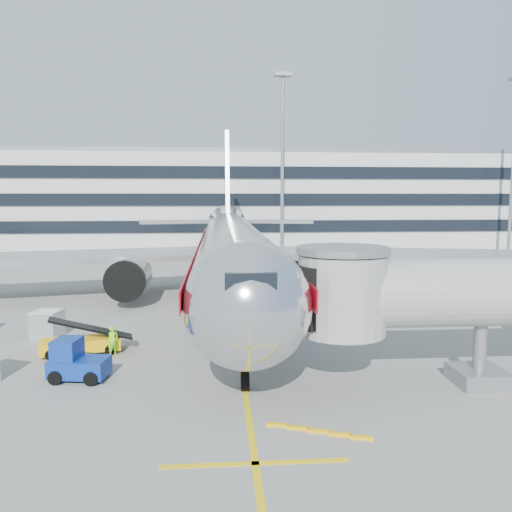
{
  "coord_description": "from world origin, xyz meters",
  "views": [
    {
      "loc": [
        -1.1,
        -28.78,
        8.35
      ],
      "look_at": [
        1.68,
        7.91,
        4.0
      ],
      "focal_mm": 35.0,
      "sensor_mm": 36.0,
      "label": 1
    }
  ],
  "objects": [
    {
      "name": "ground",
      "position": [
        0.0,
        0.0,
        0.0
      ],
      "size": [
        180.0,
        180.0,
        0.0
      ],
      "primitive_type": "plane",
      "color": "gray",
      "rests_on": "ground"
    },
    {
      "name": "lead_in_line",
      "position": [
        0.0,
        10.0,
        0.01
      ],
      "size": [
        0.25,
        70.0,
        0.01
      ],
      "primitive_type": "cube",
      "color": "yellow",
      "rests_on": "ground"
    },
    {
      "name": "stop_bar",
      "position": [
        0.0,
        -14.0,
        0.01
      ],
      "size": [
        6.0,
        0.25,
        0.01
      ],
      "primitive_type": "cube",
      "color": "yellow",
      "rests_on": "ground"
    },
    {
      "name": "main_jet",
      "position": [
        0.0,
        11.72,
        4.23
      ],
      "size": [
        50.95,
        48.7,
        16.06
      ],
      "color": "silver",
      "rests_on": "ground"
    },
    {
      "name": "terminal",
      "position": [
        0.0,
        57.95,
        7.8
      ],
      "size": [
        150.0,
        24.25,
        15.6
      ],
      "color": "silver",
      "rests_on": "ground"
    },
    {
      "name": "light_mast_centre",
      "position": [
        8.0,
        42.0,
        14.88
      ],
      "size": [
        2.4,
        1.2,
        25.45
      ],
      "color": "gray",
      "rests_on": "ground"
    },
    {
      "name": "belt_loader",
      "position": [
        -8.5,
        -2.16,
        0.58
      ],
      "size": [
        4.38,
        2.37,
        2.04
      ],
      "color": "#FFBB0A",
      "rests_on": "ground"
    },
    {
      "name": "baggage_tug",
      "position": [
        -7.68,
        -6.09,
        0.83
      ],
      "size": [
        2.74,
        1.96,
        1.92
      ],
      "color": "navy",
      "rests_on": "ground"
    },
    {
      "name": "cargo_container_left",
      "position": [
        -11.35,
        1.16,
        0.81
      ],
      "size": [
        1.76,
        1.76,
        1.62
      ],
      "color": "silver",
      "rests_on": "ground"
    },
    {
      "name": "ramp_worker",
      "position": [
        -6.68,
        -2.75,
        0.81
      ],
      "size": [
        0.7,
        0.69,
        1.62
      ],
      "primitive_type": "imported",
      "rotation": [
        0.0,
        0.0,
        0.74
      ],
      "color": "#8CFF1A",
      "rests_on": "ground"
    }
  ]
}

